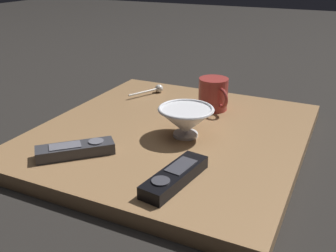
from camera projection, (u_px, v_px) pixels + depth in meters
ground_plane at (171, 141)px, 0.97m from camera, size 6.00×6.00×0.00m
table at (171, 136)px, 0.96m from camera, size 0.62×0.67×0.03m
cereal_bowl at (186, 120)px, 0.90m from camera, size 0.13×0.13×0.07m
coffee_mug at (213, 94)px, 1.06m from camera, size 0.10×0.09×0.09m
teaspoon at (156, 89)px, 1.21m from camera, size 0.07×0.11×0.03m
tv_remote_near at (76, 150)px, 0.82m from camera, size 0.15×0.15×0.03m
tv_remote_far at (175, 176)px, 0.72m from camera, size 0.07×0.17×0.03m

